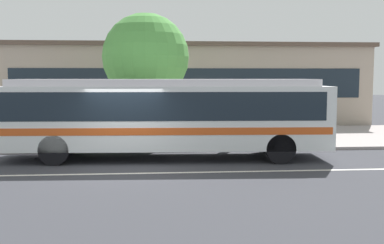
# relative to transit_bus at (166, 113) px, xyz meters

# --- Properties ---
(ground_plane) EXTENTS (120.00, 120.00, 0.00)m
(ground_plane) POSITION_rel_transit_bus_xyz_m (-1.38, -1.70, -1.64)
(ground_plane) COLOR #34353B
(sidewalk_slab) EXTENTS (60.00, 8.00, 0.12)m
(sidewalk_slab) POSITION_rel_transit_bus_xyz_m (-1.38, 5.35, -1.58)
(sidewalk_slab) COLOR #9F9592
(sidewalk_slab) RESTS_ON ground_plane
(lane_stripe_center) EXTENTS (56.00, 0.16, 0.01)m
(lane_stripe_center) POSITION_rel_transit_bus_xyz_m (-1.38, -2.50, -1.63)
(lane_stripe_center) COLOR silver
(lane_stripe_center) RESTS_ON ground_plane
(transit_bus) EXTENTS (11.42, 3.07, 2.81)m
(transit_bus) POSITION_rel_transit_bus_xyz_m (0.00, 0.00, 0.00)
(transit_bus) COLOR silver
(transit_bus) RESTS_ON ground_plane
(pedestrian_waiting_near_sign) EXTENTS (0.35, 0.35, 1.70)m
(pedestrian_waiting_near_sign) POSITION_rel_transit_bus_xyz_m (-3.50, 2.70, -0.52)
(pedestrian_waiting_near_sign) COLOR navy
(pedestrian_waiting_near_sign) RESTS_ON sidewalk_slab
(pedestrian_walking_along_curb) EXTENTS (0.34, 0.34, 1.74)m
(pedestrian_walking_along_curb) POSITION_rel_transit_bus_xyz_m (-0.40, 2.54, -0.50)
(pedestrian_walking_along_curb) COLOR #1D2E45
(pedestrian_walking_along_curb) RESTS_ON sidewalk_slab
(pedestrian_standing_by_tree) EXTENTS (0.41, 0.41, 1.77)m
(pedestrian_standing_by_tree) POSITION_rel_transit_bus_xyz_m (2.79, 2.11, -0.47)
(pedestrian_standing_by_tree) COLOR #2C2F2C
(pedestrian_standing_by_tree) RESTS_ON sidewalk_slab
(bus_stop_sign) EXTENTS (0.14, 0.44, 2.30)m
(bus_stop_sign) POSITION_rel_transit_bus_xyz_m (4.21, 2.11, -0.03)
(bus_stop_sign) COLOR gray
(bus_stop_sign) RESTS_ON sidewalk_slab
(street_tree_near_stop) EXTENTS (3.86, 3.86, 5.59)m
(street_tree_near_stop) POSITION_rel_transit_bus_xyz_m (-0.76, 4.57, 2.14)
(street_tree_near_stop) COLOR brown
(street_tree_near_stop) RESTS_ON sidewalk_slab
(station_building) EXTENTS (21.86, 6.49, 4.88)m
(station_building) POSITION_rel_transit_bus_xyz_m (1.58, 12.73, 0.81)
(station_building) COLOR #A79787
(station_building) RESTS_ON ground_plane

